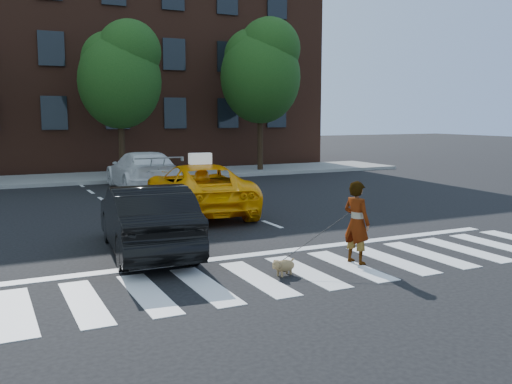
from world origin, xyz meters
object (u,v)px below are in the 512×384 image
(black_sedan, at_px, (147,219))
(white_suv, at_px, (142,170))
(woman, at_px, (357,222))
(dog, at_px, (283,266))
(tree_right, at_px, (261,67))
(tree_mid, at_px, (120,71))
(taxi, at_px, (198,188))

(black_sedan, bearing_deg, white_suv, -98.45)
(woman, relative_size, dog, 2.99)
(tree_right, relative_size, white_suv, 1.50)
(tree_right, distance_m, white_suv, 9.34)
(tree_right, xyz_separation_m, woman, (-6.32, -16.89, -4.44))
(tree_right, bearing_deg, black_sedan, -124.50)
(dog, bearing_deg, tree_mid, 68.30)
(white_suv, bearing_deg, tree_right, -150.08)
(tree_right, relative_size, taxi, 1.45)
(black_sedan, relative_size, white_suv, 0.86)
(taxi, distance_m, woman, 6.90)
(tree_mid, relative_size, black_sedan, 1.61)
(white_suv, distance_m, woman, 12.97)
(tree_mid, xyz_separation_m, taxi, (-0.08, -10.03, -4.11))
(black_sedan, height_order, dog, black_sedan)
(black_sedan, distance_m, white_suv, 10.61)
(white_suv, bearing_deg, dog, 87.23)
(tree_right, relative_size, black_sedan, 1.74)
(taxi, relative_size, white_suv, 1.03)
(black_sedan, relative_size, woman, 2.70)
(tree_mid, relative_size, tree_right, 0.92)
(tree_mid, distance_m, tree_right, 7.01)
(white_suv, bearing_deg, woman, 94.77)
(woman, bearing_deg, tree_mid, -12.55)
(tree_mid, bearing_deg, tree_right, -0.00)
(tree_right, bearing_deg, woman, -110.51)
(tree_mid, height_order, taxi, tree_mid)
(tree_mid, height_order, tree_right, tree_right)
(taxi, bearing_deg, tree_mid, -83.39)
(tree_right, bearing_deg, dog, -115.25)
(taxi, xyz_separation_m, white_suv, (-0.08, 6.09, 0.01))
(tree_mid, xyz_separation_m, tree_right, (7.00, -0.00, 0.41))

